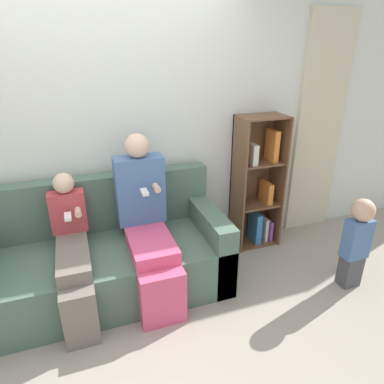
{
  "coord_description": "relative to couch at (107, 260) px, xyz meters",
  "views": [
    {
      "loc": [
        -0.21,
        -1.98,
        1.97
      ],
      "look_at": [
        0.7,
        0.58,
        0.79
      ],
      "focal_mm": 32.0,
      "sensor_mm": 36.0,
      "label": 1
    }
  ],
  "objects": [
    {
      "name": "adult_seated",
      "position": [
        0.34,
        -0.08,
        0.37
      ],
      "size": [
        0.4,
        0.82,
        1.32
      ],
      "color": "#DB4C75",
      "rests_on": "ground_plane"
    },
    {
      "name": "child_seated",
      "position": [
        -0.25,
        -0.15,
        0.23
      ],
      "size": [
        0.28,
        0.83,
        1.05
      ],
      "color": "#70665B",
      "rests_on": "ground_plane"
    },
    {
      "name": "bookshelf",
      "position": [
        1.57,
        0.3,
        0.34
      ],
      "size": [
        0.46,
        0.31,
        1.36
      ],
      "color": "brown",
      "rests_on": "ground_plane"
    },
    {
      "name": "ground_plane",
      "position": [
        0.08,
        -0.53,
        -0.3
      ],
      "size": [
        14.0,
        14.0,
        0.0
      ],
      "primitive_type": "plane",
      "color": "#9E9384"
    },
    {
      "name": "curtain_panel",
      "position": [
        2.33,
        0.41,
        0.84
      ],
      "size": [
        0.56,
        0.04,
        2.29
      ],
      "color": "beige",
      "rests_on": "ground_plane"
    },
    {
      "name": "couch",
      "position": [
        0.0,
        0.0,
        0.0
      ],
      "size": [
        1.98,
        0.86,
        0.94
      ],
      "color": "#4C6656",
      "rests_on": "ground_plane"
    },
    {
      "name": "back_wall",
      "position": [
        0.08,
        0.46,
        0.97
      ],
      "size": [
        10.0,
        0.06,
        2.55
      ],
      "color": "silver",
      "rests_on": "ground_plane"
    },
    {
      "name": "toddler_standing",
      "position": [
        2.01,
        -0.64,
        0.15
      ],
      "size": [
        0.21,
        0.19,
        0.83
      ],
      "color": "#47474C",
      "rests_on": "ground_plane"
    }
  ]
}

